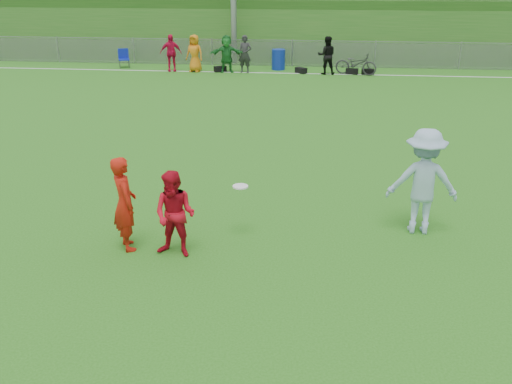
# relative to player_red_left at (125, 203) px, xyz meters

# --- Properties ---
(ground) EXTENTS (120.00, 120.00, 0.00)m
(ground) POSITION_rel_player_red_left_xyz_m (1.93, -0.23, -0.84)
(ground) COLOR #236415
(ground) RESTS_ON ground
(sideline_far) EXTENTS (60.00, 0.10, 0.01)m
(sideline_far) POSITION_rel_player_red_left_xyz_m (1.93, 17.77, -0.84)
(sideline_far) COLOR white
(sideline_far) RESTS_ON ground
(fence) EXTENTS (58.00, 0.06, 1.30)m
(fence) POSITION_rel_player_red_left_xyz_m (1.93, 19.77, -0.20)
(fence) COLOR gray
(fence) RESTS_ON ground
(berm) EXTENTS (120.00, 18.00, 3.00)m
(berm) POSITION_rel_player_red_left_xyz_m (1.93, 30.77, 0.66)
(berm) COLOR #1F5618
(berm) RESTS_ON ground
(spectator_row) EXTENTS (8.20, 0.81, 1.69)m
(spectator_row) POSITION_rel_player_red_left_xyz_m (-0.65, 17.77, 0.00)
(spectator_row) COLOR #CD0E3D
(spectator_row) RESTS_ON ground
(gear_bags) EXTENTS (7.42, 0.58, 0.26)m
(gear_bags) POSITION_rel_player_red_left_xyz_m (2.84, 17.87, -0.71)
(gear_bags) COLOR black
(gear_bags) RESTS_ON ground
(player_red_left) EXTENTS (0.67, 0.74, 1.69)m
(player_red_left) POSITION_rel_player_red_left_xyz_m (0.00, 0.00, 0.00)
(player_red_left) COLOR #B6190C
(player_red_left) RESTS_ON ground
(player_red_center) EXTENTS (0.83, 0.70, 1.52)m
(player_red_center) POSITION_rel_player_red_left_xyz_m (0.93, -0.18, -0.08)
(player_red_center) COLOR red
(player_red_center) RESTS_ON ground
(player_blue) EXTENTS (1.32, 0.80, 1.98)m
(player_blue) POSITION_rel_player_red_left_xyz_m (5.22, 1.24, 0.15)
(player_blue) COLOR #99B9D4
(player_blue) RESTS_ON ground
(frisbee) EXTENTS (0.28, 0.28, 0.03)m
(frisbee) POSITION_rel_player_red_left_xyz_m (1.92, 0.70, 0.13)
(frisbee) COLOR silver
(frisbee) RESTS_ON ground
(recycling_bin) EXTENTS (0.69, 0.69, 0.95)m
(recycling_bin) POSITION_rel_player_red_left_xyz_m (1.32, 18.77, -0.37)
(recycling_bin) COLOR #0D2796
(recycling_bin) RESTS_ON ground
(camp_chair) EXTENTS (0.65, 0.66, 0.89)m
(camp_chair) POSITION_rel_player_red_left_xyz_m (-6.18, 18.48, -0.58)
(camp_chair) COLOR #0E1E9F
(camp_chair) RESTS_ON ground
(bicycle) EXTENTS (1.99, 1.15, 0.99)m
(bicycle) POSITION_rel_player_red_left_xyz_m (4.93, 17.77, -0.35)
(bicycle) COLOR #2A2A2C
(bicycle) RESTS_ON ground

